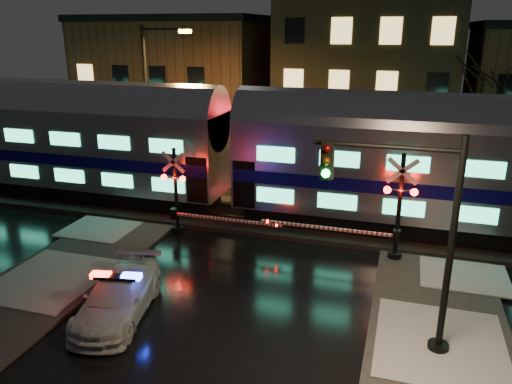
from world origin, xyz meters
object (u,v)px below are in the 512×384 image
traffic_light (412,241)px  crossing_signal_left (183,201)px  police_car (118,297)px  crossing_signal_right (388,217)px  streetlight (151,95)px

traffic_light → crossing_signal_left: bearing=141.9°
crossing_signal_left → traffic_light: bearing=-31.3°
police_car → crossing_signal_right: 10.11m
police_car → streetlight: bearing=102.0°
police_car → streetlight: (-5.62, 13.15, 4.37)m
crossing_signal_left → traffic_light: size_ratio=0.88×
police_car → crossing_signal_right: (7.70, 6.46, 1.11)m
crossing_signal_left → streetlight: bearing=125.9°
police_car → crossing_signal_right: crossing_signal_right is taller
traffic_light → streetlight: 18.79m
police_car → streetlight: size_ratio=0.54×
police_car → traffic_light: traffic_light is taller
crossing_signal_right → crossing_signal_left: (-8.46, -0.01, -0.19)m
crossing_signal_right → traffic_light: (0.76, -5.62, 1.49)m
crossing_signal_right → streetlight: (-13.32, 6.69, 3.27)m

